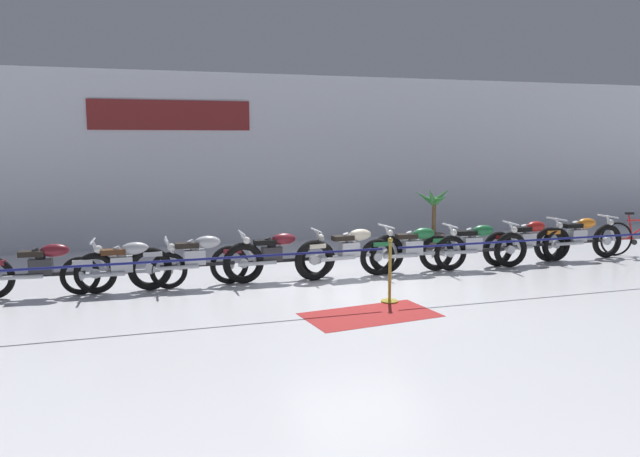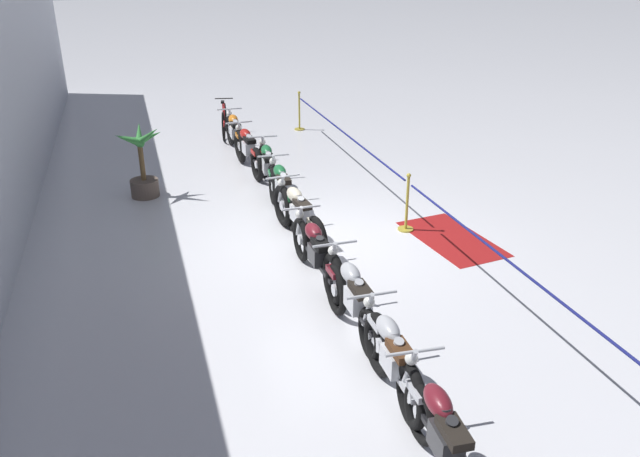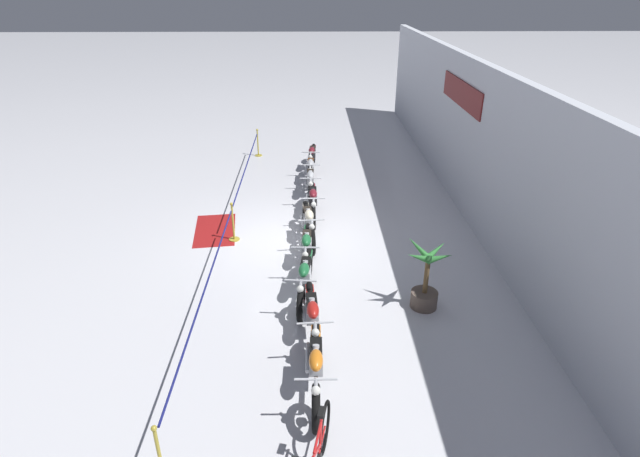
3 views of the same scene
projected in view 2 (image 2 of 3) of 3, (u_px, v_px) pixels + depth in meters
ground_plane at (332, 240)px, 10.65m from camera, size 120.00×120.00×0.00m
motorcycle_maroon_0 at (443, 441)px, 5.66m from camera, size 2.32×0.62×0.93m
motorcycle_silver_1 at (393, 359)px, 6.79m from camera, size 2.11×0.62×0.90m
motorcycle_silver_2 at (355, 303)px, 7.86m from camera, size 2.40×0.62×0.96m
motorcycle_maroon_3 at (317, 255)px, 9.08m from camera, size 2.38×0.62×0.93m
motorcycle_cream_4 at (299, 216)px, 10.39m from camera, size 2.31×0.62×0.96m
motorcycle_green_5 at (282, 190)px, 11.54m from camera, size 2.26×0.62×0.93m
motorcycle_green_6 at (268, 168)px, 12.69m from camera, size 2.34×0.62×0.94m
motorcycle_red_7 at (248, 150)px, 13.85m from camera, size 2.24×0.62×0.94m
motorcycle_orange_8 at (235, 134)px, 15.00m from camera, size 2.25×0.62×0.95m
bicycle at (224, 121)px, 16.42m from camera, size 1.75×0.53×0.99m
potted_palm_left_of_row at (143, 168)px, 12.30m from camera, size 0.83×0.92×1.54m
stanchion_far_left at (450, 223)px, 9.42m from camera, size 14.03×0.28×1.05m
stanchion_mid_left at (407, 211)px, 10.90m from camera, size 0.28×0.28×1.05m
stanchion_mid_right at (299, 117)px, 17.03m from camera, size 0.28×0.28×1.05m
floor_banner at (452, 238)px, 10.70m from camera, size 2.09×1.30×0.01m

